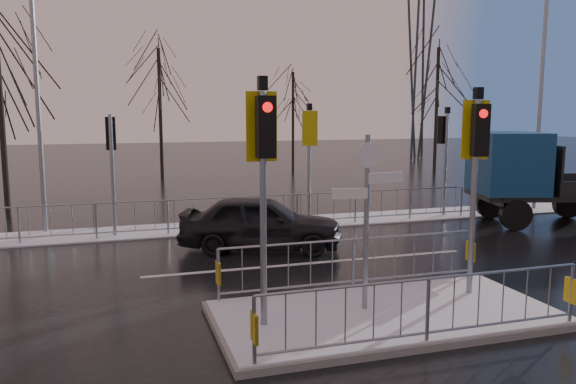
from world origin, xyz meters
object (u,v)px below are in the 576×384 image
object	(u,v)px
traffic_island	(384,297)
car_far_lane	(261,223)
street_lamp_left	(39,81)
street_lamp_right	(543,90)
flatbed_truck	(535,176)

from	to	relation	value
traffic_island	car_far_lane	xyz separation A→B (m)	(-0.81, 5.48, 0.33)
car_far_lane	traffic_island	bearing A→B (deg)	-152.32
traffic_island	street_lamp_left	distance (m)	12.17
street_lamp_right	car_far_lane	bearing A→B (deg)	-165.19
car_far_lane	street_lamp_left	bearing A→B (deg)	73.70
street_lamp_right	flatbed_truck	bearing A→B (deg)	-132.78
car_far_lane	flatbed_truck	world-z (taller)	flatbed_truck
flatbed_truck	street_lamp_left	size ratio (longest dim) A/B	0.83
traffic_island	street_lamp_right	xyz separation A→B (m)	(10.58, 8.49, 4.00)
traffic_island	street_lamp_left	xyz separation A→B (m)	(-6.42, 9.49, 4.10)
street_lamp_left	street_lamp_right	bearing A→B (deg)	-3.37
street_lamp_right	street_lamp_left	bearing A→B (deg)	176.63
car_far_lane	flatbed_truck	xyz separation A→B (m)	(9.30, 0.75, 0.85)
traffic_island	flatbed_truck	size ratio (longest dim) A/B	0.89
flatbed_truck	street_lamp_right	bearing A→B (deg)	47.22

